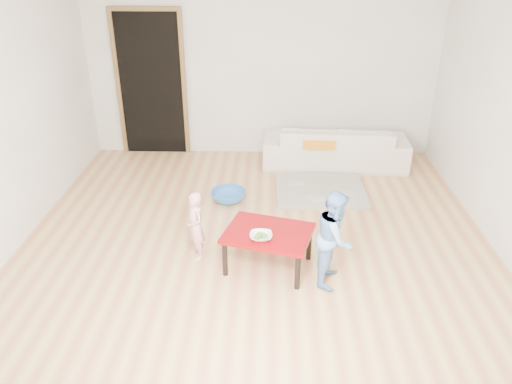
{
  "coord_description": "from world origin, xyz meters",
  "views": [
    {
      "loc": [
        0.13,
        -4.64,
        2.87
      ],
      "look_at": [
        0.0,
        -0.2,
        0.65
      ],
      "focal_mm": 35.0,
      "sensor_mm": 36.0,
      "label": 1
    }
  ],
  "objects_px": {
    "sofa": "(335,145)",
    "basin": "(228,196)",
    "red_table": "(268,249)",
    "child_blue": "(335,238)",
    "child_pink": "(195,226)",
    "bowl": "(261,236)"
  },
  "relations": [
    {
      "from": "sofa",
      "to": "basin",
      "type": "height_order",
      "value": "sofa"
    },
    {
      "from": "red_table",
      "to": "sofa",
      "type": "bearing_deg",
      "value": 70.3
    },
    {
      "from": "red_table",
      "to": "child_blue",
      "type": "xyz_separation_m",
      "value": [
        0.61,
        -0.19,
        0.26
      ]
    },
    {
      "from": "sofa",
      "to": "child_pink",
      "type": "bearing_deg",
      "value": 58.59
    },
    {
      "from": "sofa",
      "to": "red_table",
      "type": "height_order",
      "value": "sofa"
    },
    {
      "from": "sofa",
      "to": "child_pink",
      "type": "distance_m",
      "value": 2.96
    },
    {
      "from": "red_table",
      "to": "basin",
      "type": "bearing_deg",
      "value": 109.77
    },
    {
      "from": "red_table",
      "to": "child_pink",
      "type": "distance_m",
      "value": 0.76
    },
    {
      "from": "basin",
      "to": "sofa",
      "type": "bearing_deg",
      "value": 40.03
    },
    {
      "from": "red_table",
      "to": "bowl",
      "type": "height_order",
      "value": "bowl"
    },
    {
      "from": "red_table",
      "to": "basin",
      "type": "xyz_separation_m",
      "value": [
        -0.5,
        1.4,
        -0.13
      ]
    },
    {
      "from": "child_pink",
      "to": "sofa",
      "type": "bearing_deg",
      "value": 113.02
    },
    {
      "from": "bowl",
      "to": "child_blue",
      "type": "height_order",
      "value": "child_blue"
    },
    {
      "from": "bowl",
      "to": "child_pink",
      "type": "xyz_separation_m",
      "value": [
        -0.66,
        0.29,
        -0.07
      ]
    },
    {
      "from": "sofa",
      "to": "basin",
      "type": "distance_m",
      "value": 1.88
    },
    {
      "from": "sofa",
      "to": "bowl",
      "type": "xyz_separation_m",
      "value": [
        -1.0,
        -2.73,
        0.13
      ]
    },
    {
      "from": "sofa",
      "to": "bowl",
      "type": "bearing_deg",
      "value": 72.64
    },
    {
      "from": "child_pink",
      "to": "basin",
      "type": "distance_m",
      "value": 1.3
    },
    {
      "from": "red_table",
      "to": "child_pink",
      "type": "height_order",
      "value": "child_pink"
    },
    {
      "from": "sofa",
      "to": "child_blue",
      "type": "distance_m",
      "value": 2.81
    },
    {
      "from": "bowl",
      "to": "child_blue",
      "type": "relative_size",
      "value": 0.23
    },
    {
      "from": "red_table",
      "to": "child_pink",
      "type": "xyz_separation_m",
      "value": [
        -0.73,
        0.15,
        0.16
      ]
    }
  ]
}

